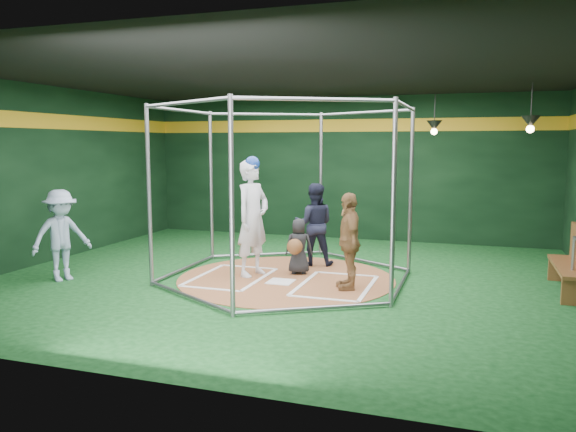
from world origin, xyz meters
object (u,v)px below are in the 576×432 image
(umpire, at_px, (314,224))
(dugout_bench, at_px, (574,260))
(visitor_leopard, at_px, (349,241))
(batter_figure, at_px, (253,217))

(umpire, xyz_separation_m, dugout_bench, (4.47, -0.66, -0.28))
(visitor_leopard, distance_m, umpire, 1.88)
(visitor_leopard, xyz_separation_m, dugout_bench, (3.44, 0.91, -0.27))
(batter_figure, relative_size, umpire, 1.34)
(visitor_leopard, xyz_separation_m, umpire, (-1.02, 1.57, 0.01))
(dugout_bench, bearing_deg, umpire, 171.54)
(batter_figure, distance_m, dugout_bench, 5.32)
(batter_figure, height_order, dugout_bench, batter_figure)
(batter_figure, bearing_deg, dugout_bench, 5.67)
(visitor_leopard, relative_size, umpire, 0.99)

